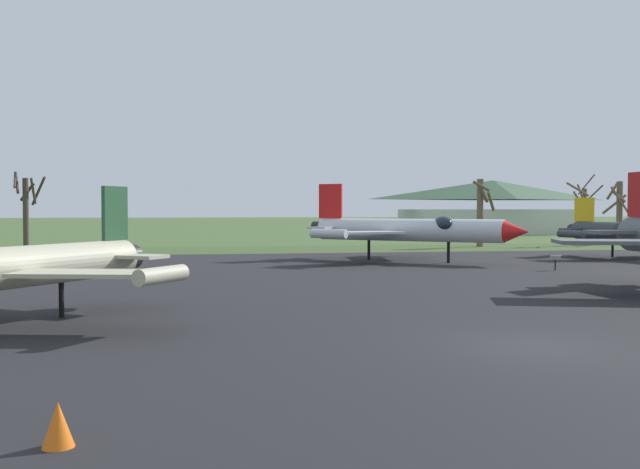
% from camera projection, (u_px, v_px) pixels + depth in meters
% --- Properties ---
extents(ground_plane, '(600.00, 600.00, 0.00)m').
position_uv_depth(ground_plane, '(531.00, 348.00, 18.70)').
color(ground_plane, '#425B2D').
extents(asphalt_apron, '(80.10, 49.57, 0.05)m').
position_uv_depth(asphalt_apron, '(382.00, 286.00, 33.33)').
color(asphalt_apron, black).
rests_on(asphalt_apron, ground).
extents(grass_verge_strip, '(140.10, 12.00, 0.06)m').
position_uv_depth(grass_verge_strip, '(292.00, 250.00, 63.63)').
color(grass_verge_strip, '#3C5128').
rests_on(grass_verge_strip, ground).
extents(jet_fighter_front_right, '(13.85, 13.20, 5.40)m').
position_uv_depth(jet_fighter_front_right, '(408.00, 229.00, 48.84)').
color(jet_fighter_front_right, silver).
rests_on(jet_fighter_front_right, ground).
extents(info_placard_front_right, '(0.66, 0.36, 0.92)m').
position_uv_depth(info_placard_front_right, '(555.00, 261.00, 41.85)').
color(info_placard_front_right, black).
rests_on(info_placard_front_right, ground).
extents(bare_tree_center, '(2.87, 2.83, 6.91)m').
position_uv_depth(bare_tree_center, '(26.00, 207.00, 63.00)').
color(bare_tree_center, '#42382D').
rests_on(bare_tree_center, ground).
extents(bare_tree_right_of_center, '(2.59, 1.92, 6.43)m').
position_uv_depth(bare_tree_right_of_center, '(481.00, 210.00, 67.83)').
color(bare_tree_right_of_center, brown).
rests_on(bare_tree_right_of_center, ground).
extents(bare_tree_far_right, '(3.05, 2.99, 7.04)m').
position_uv_depth(bare_tree_far_right, '(584.00, 209.00, 70.45)').
color(bare_tree_far_right, brown).
rests_on(bare_tree_far_right, ground).
extents(bare_tree_backdrop_extra, '(2.99, 3.12, 6.42)m').
position_uv_depth(bare_tree_backdrop_extra, '(620.00, 209.00, 73.39)').
color(bare_tree_backdrop_extra, brown).
rests_on(bare_tree_backdrop_extra, ground).
extents(visitor_building, '(27.96, 12.21, 7.69)m').
position_uv_depth(visitor_building, '(493.00, 207.00, 102.45)').
color(visitor_building, beige).
rests_on(visitor_building, ground).
extents(traffic_cone, '(0.52, 0.52, 0.74)m').
position_uv_depth(traffic_cone, '(58.00, 426.00, 10.71)').
color(traffic_cone, orange).
rests_on(traffic_cone, ground).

